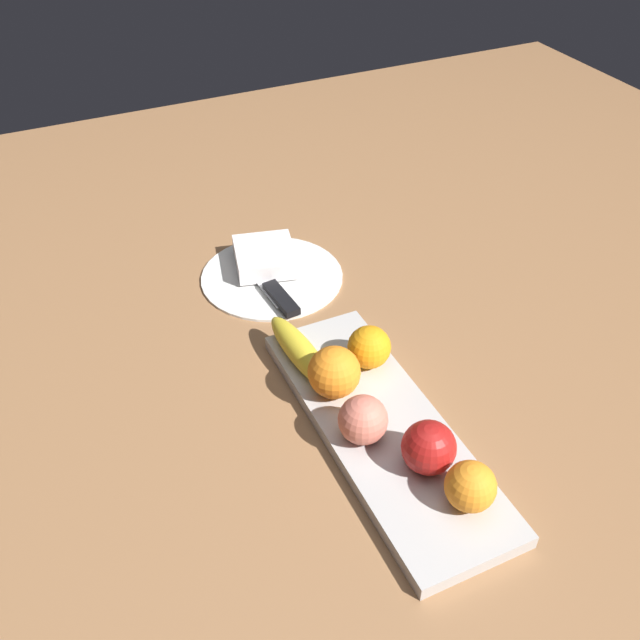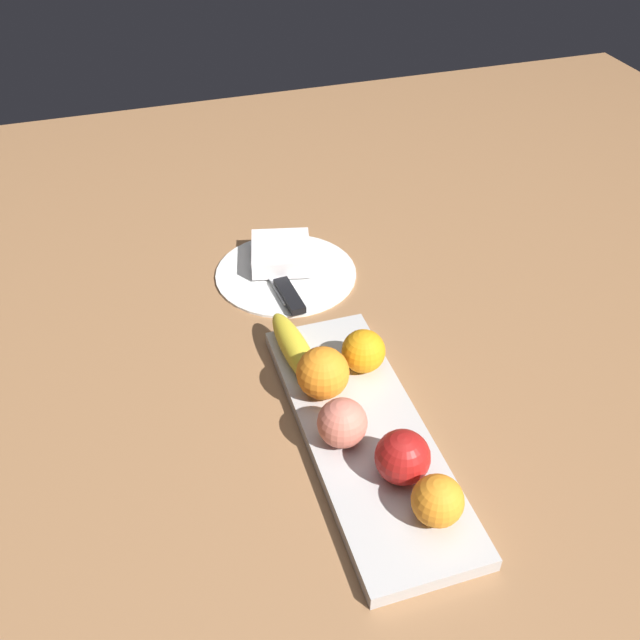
% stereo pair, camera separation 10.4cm
% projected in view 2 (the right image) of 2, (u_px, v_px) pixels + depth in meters
% --- Properties ---
extents(ground_plane, '(2.40, 2.40, 0.00)m').
position_uv_depth(ground_plane, '(355.00, 460.00, 0.90)').
color(ground_plane, '#956842').
extents(fruit_tray, '(0.45, 0.15, 0.02)m').
position_uv_depth(fruit_tray, '(365.00, 434.00, 0.93)').
color(fruit_tray, beige).
rests_on(fruit_tray, ground_plane).
extents(apple, '(0.07, 0.07, 0.07)m').
position_uv_depth(apple, '(403.00, 457.00, 0.84)').
color(apple, '#AA1917').
rests_on(apple, fruit_tray).
extents(banana, '(0.17, 0.05, 0.04)m').
position_uv_depth(banana, '(296.00, 350.00, 1.01)').
color(banana, yellow).
rests_on(banana, fruit_tray).
extents(orange_near_apple, '(0.06, 0.06, 0.06)m').
position_uv_depth(orange_near_apple, '(363.00, 351.00, 0.99)').
color(orange_near_apple, orange).
rests_on(orange_near_apple, fruit_tray).
extents(orange_near_banana, '(0.06, 0.06, 0.06)m').
position_uv_depth(orange_near_banana, '(438.00, 501.00, 0.80)').
color(orange_near_banana, orange).
rests_on(orange_near_banana, fruit_tray).
extents(orange_center, '(0.07, 0.07, 0.07)m').
position_uv_depth(orange_center, '(323.00, 373.00, 0.95)').
color(orange_center, orange).
rests_on(orange_center, fruit_tray).
extents(peach, '(0.06, 0.06, 0.06)m').
position_uv_depth(peach, '(342.00, 423.00, 0.88)').
color(peach, '#E07661').
rests_on(peach, fruit_tray).
extents(dinner_plate, '(0.24, 0.24, 0.01)m').
position_uv_depth(dinner_plate, '(286.00, 272.00, 1.21)').
color(dinner_plate, white).
rests_on(dinner_plate, ground_plane).
extents(folded_napkin, '(0.13, 0.12, 0.03)m').
position_uv_depth(folded_napkin, '(281.00, 253.00, 1.22)').
color(folded_napkin, white).
rests_on(folded_napkin, dinner_plate).
extents(knife, '(0.18, 0.04, 0.01)m').
position_uv_depth(knife, '(286.00, 291.00, 1.16)').
color(knife, silver).
rests_on(knife, dinner_plate).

